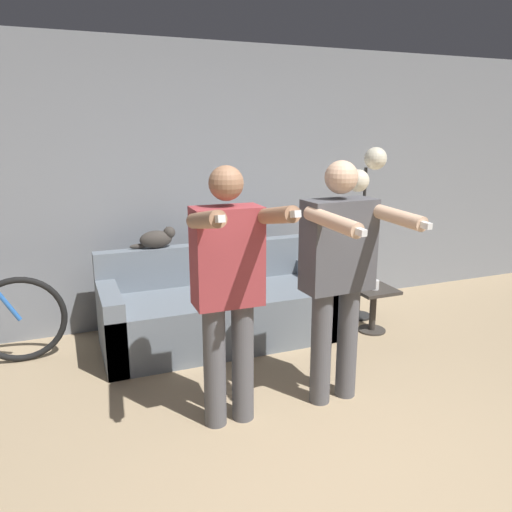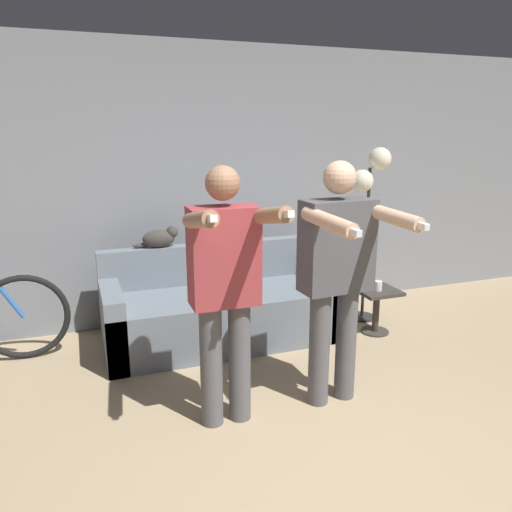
% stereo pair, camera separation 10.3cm
% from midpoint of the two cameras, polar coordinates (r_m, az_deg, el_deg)
% --- Properties ---
extents(ground_plane, '(16.00, 16.00, 0.00)m').
position_cam_midpoint_polar(ground_plane, '(2.91, 13.52, -25.13)').
color(ground_plane, tan).
extents(wall_back, '(10.00, 0.05, 2.60)m').
position_cam_midpoint_polar(wall_back, '(4.84, -4.11, 8.02)').
color(wall_back, gray).
rests_on(wall_back, ground_plane).
extents(couch, '(2.03, 0.82, 0.82)m').
position_cam_midpoint_polar(couch, '(4.43, -3.22, -6.14)').
color(couch, slate).
rests_on(couch, ground_plane).
extents(person_left, '(0.49, 0.67, 1.63)m').
position_cam_midpoint_polar(person_left, '(2.99, -2.56, -3.00)').
color(person_left, '#56565B').
rests_on(person_left, ground_plane).
extents(person_right, '(0.56, 0.69, 1.64)m').
position_cam_midpoint_polar(person_right, '(3.28, 10.20, -1.37)').
color(person_right, '#56565B').
rests_on(person_right, ground_plane).
extents(cat, '(0.40, 0.14, 0.18)m').
position_cam_midpoint_polar(cat, '(4.45, -10.24, 2.05)').
color(cat, '#3D3833').
rests_on(cat, couch).
extents(floor_lamp, '(0.39, 0.26, 1.67)m').
position_cam_midpoint_polar(floor_lamp, '(4.83, 13.50, 7.94)').
color(floor_lamp, black).
rests_on(floor_lamp, ground_plane).
extents(side_table, '(0.36, 0.36, 0.42)m').
position_cam_midpoint_polar(side_table, '(4.71, 14.22, -5.15)').
color(side_table, '#38332D').
rests_on(side_table, ground_plane).
extents(cup, '(0.08, 0.08, 0.09)m').
position_cam_midpoint_polar(cup, '(4.63, 14.36, -3.32)').
color(cup, white).
rests_on(cup, side_table).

